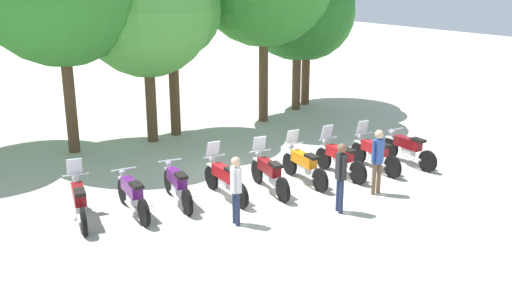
{
  "coord_description": "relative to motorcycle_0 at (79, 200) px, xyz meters",
  "views": [
    {
      "loc": [
        -8.59,
        -11.98,
        5.63
      ],
      "look_at": [
        0.0,
        0.5,
        0.9
      ],
      "focal_mm": 41.24,
      "sensor_mm": 36.0,
      "label": 1
    }
  ],
  "objects": [
    {
      "name": "motorcycle_0",
      "position": [
        0.0,
        0.0,
        0.0
      ],
      "size": [
        0.78,
        2.16,
        1.37
      ],
      "rotation": [
        0.0,
        0.0,
        1.34
      ],
      "color": "black",
      "rests_on": "ground_plane"
    },
    {
      "name": "motorcycle_4",
      "position": [
        4.78,
        -0.92,
        0.0
      ],
      "size": [
        0.72,
        2.17,
        1.37
      ],
      "rotation": [
        0.0,
        0.0,
        1.4
      ],
      "color": "black",
      "rests_on": "ground_plane"
    },
    {
      "name": "tree_4",
      "position": [
        5.37,
        5.6,
        3.86
      ],
      "size": [
        3.45,
        3.45,
        6.13
      ],
      "color": "brown",
      "rests_on": "ground_plane"
    },
    {
      "name": "tree_6",
      "position": [
        11.4,
        6.31,
        3.85
      ],
      "size": [
        4.57,
        4.57,
        6.66
      ],
      "color": "brown",
      "rests_on": "ground_plane"
    },
    {
      "name": "tree_7",
      "position": [
        12.31,
        6.82,
        3.43
      ],
      "size": [
        4.02,
        4.02,
        5.98
      ],
      "color": "brown",
      "rests_on": "ground_plane"
    },
    {
      "name": "person_2",
      "position": [
        2.91,
        -2.23,
        0.44
      ],
      "size": [
        0.25,
        0.41,
        1.64
      ],
      "rotation": [
        0.0,
        0.0,
        2.97
      ],
      "color": "#232D4C",
      "rests_on": "ground_plane"
    },
    {
      "name": "motorcycle_6",
      "position": [
        7.17,
        -1.05,
        0.0
      ],
      "size": [
        0.62,
        2.19,
        1.37
      ],
      "rotation": [
        0.0,
        0.0,
        1.51
      ],
      "color": "black",
      "rests_on": "ground_plane"
    },
    {
      "name": "motorcycle_2",
      "position": [
        2.39,
        -0.3,
        -0.01
      ],
      "size": [
        0.72,
        2.17,
        0.99
      ],
      "rotation": [
        0.0,
        0.0,
        1.39
      ],
      "color": "black",
      "rests_on": "ground_plane"
    },
    {
      "name": "tree_3",
      "position": [
        4.31,
        5.28,
        3.89
      ],
      "size": [
        4.38,
        4.38,
        6.61
      ],
      "color": "brown",
      "rests_on": "ground_plane"
    },
    {
      "name": "motorcycle_1",
      "position": [
        1.19,
        -0.29,
        -0.01
      ],
      "size": [
        0.62,
        2.19,
        0.99
      ],
      "rotation": [
        0.0,
        0.0,
        1.48
      ],
      "color": "black",
      "rests_on": "ground_plane"
    },
    {
      "name": "motorcycle_7",
      "position": [
        8.36,
        -1.24,
        0.0
      ],
      "size": [
        0.64,
        2.19,
        1.37
      ],
      "rotation": [
        0.0,
        0.0,
        1.46
      ],
      "color": "black",
      "rests_on": "ground_plane"
    },
    {
      "name": "person_1",
      "position": [
        5.36,
        -3.04,
        0.51
      ],
      "size": [
        0.29,
        0.4,
        1.74
      ],
      "rotation": [
        0.0,
        0.0,
        5.96
      ],
      "color": "#232D4C",
      "rests_on": "ground_plane"
    },
    {
      "name": "person_0",
      "position": [
        6.99,
        -2.67,
        0.51
      ],
      "size": [
        0.4,
        0.25,
        1.74
      ],
      "rotation": [
        0.0,
        0.0,
        1.5
      ],
      "color": "brown",
      "rests_on": "ground_plane"
    },
    {
      "name": "motorcycle_5",
      "position": [
        5.97,
        -0.9,
        0.0
      ],
      "size": [
        0.64,
        2.19,
        1.37
      ],
      "rotation": [
        0.0,
        0.0,
        1.46
      ],
      "color": "black",
      "rests_on": "ground_plane"
    },
    {
      "name": "motorcycle_8",
      "position": [
        9.56,
        -1.46,
        -0.01
      ],
      "size": [
        0.62,
        2.19,
        0.99
      ],
      "rotation": [
        0.0,
        0.0,
        1.52
      ],
      "color": "black",
      "rests_on": "ground_plane"
    },
    {
      "name": "motorcycle_3",
      "position": [
        3.58,
        -0.64,
        0.0
      ],
      "size": [
        0.62,
        2.19,
        1.37
      ],
      "rotation": [
        0.0,
        0.0,
        1.52
      ],
      "color": "black",
      "rests_on": "ground_plane"
    },
    {
      "name": "ground_plane",
      "position": [
        4.78,
        -0.83,
        -0.52
      ],
      "size": [
        80.0,
        80.0,
        0.0
      ],
      "primitive_type": "plane",
      "color": "#BCB7A8"
    }
  ]
}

